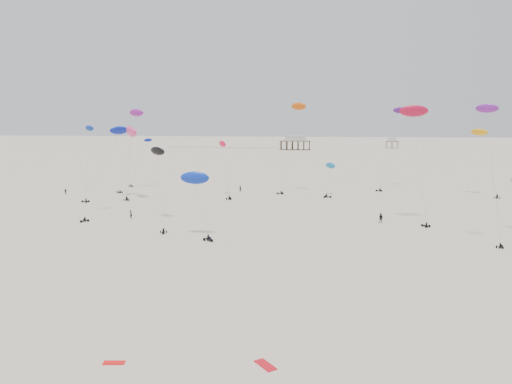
% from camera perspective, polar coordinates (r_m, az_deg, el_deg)
% --- Properties ---
extents(ground_plane, '(900.00, 900.00, 0.00)m').
position_cam_1_polar(ground_plane, '(203.75, 4.52, 2.44)').
color(ground_plane, beige).
extents(pavilion_main, '(21.00, 13.00, 9.80)m').
position_cam_1_polar(pavilion_main, '(353.45, 4.51, 5.52)').
color(pavilion_main, brown).
rests_on(pavilion_main, ground).
extents(pavilion_small, '(9.00, 7.00, 8.00)m').
position_cam_1_polar(pavilion_small, '(385.56, 15.29, 5.36)').
color(pavilion_small, brown).
rests_on(pavilion_small, ground).
extents(pier_fence, '(80.20, 0.20, 1.50)m').
position_cam_1_polar(pier_fence, '(360.76, -3.80, 5.03)').
color(pier_fence, black).
rests_on(pier_fence, ground).
extents(rig_0, '(8.42, 16.14, 18.96)m').
position_cam_1_polar(rig_0, '(100.90, -11.08, 2.99)').
color(rig_0, black).
rests_on(rig_0, ground).
extents(rig_1, '(6.13, 11.49, 15.67)m').
position_cam_1_polar(rig_1, '(133.31, -3.63, 3.76)').
color(rig_1, black).
rests_on(rig_1, ground).
extents(rig_2, '(6.03, 13.48, 20.81)m').
position_cam_1_polar(rig_2, '(110.32, -18.75, 2.49)').
color(rig_2, black).
rests_on(rig_2, ground).
extents(rig_3, '(4.66, 7.79, 22.97)m').
position_cam_1_polar(rig_3, '(89.91, 25.22, 5.15)').
color(rig_3, black).
rests_on(rig_3, ground).
extents(rig_5, '(3.55, 8.25, 9.24)m').
position_cam_1_polar(rig_5, '(135.28, 8.37, 1.83)').
color(rig_5, black).
rests_on(rig_5, ground).
extents(rig_6, '(5.86, 10.09, 23.55)m').
position_cam_1_polar(rig_6, '(105.03, 17.69, 7.71)').
color(rig_6, black).
rests_on(rig_6, ground).
extents(rig_7, '(10.00, 14.98, 26.29)m').
position_cam_1_polar(rig_7, '(156.75, 15.66, 7.14)').
color(rig_7, black).
rests_on(rig_7, ground).
extents(rig_8, '(5.55, 13.75, 24.53)m').
position_cam_1_polar(rig_8, '(152.26, -13.74, 7.75)').
color(rig_8, black).
rests_on(rig_8, ground).
extents(rig_9, '(5.76, 9.13, 15.19)m').
position_cam_1_polar(rig_9, '(160.07, -12.97, 3.79)').
color(rig_9, black).
rests_on(rig_9, ground).
extents(rig_11, '(8.39, 14.46, 20.19)m').
position_cam_1_polar(rig_11, '(136.06, -15.91, 5.65)').
color(rig_11, black).
rests_on(rig_11, ground).
extents(rig_12, '(7.23, 6.27, 11.49)m').
position_cam_1_polar(rig_12, '(87.17, -6.76, 0.53)').
color(rig_12, black).
rests_on(rig_12, ground).
extents(rig_13, '(6.38, 8.39, 19.06)m').
position_cam_1_polar(rig_13, '(132.26, -14.11, 6.00)').
color(rig_13, black).
rests_on(rig_13, ground).
extents(rig_14, '(6.94, 11.02, 18.44)m').
position_cam_1_polar(rig_14, '(148.01, 24.54, 4.79)').
color(rig_14, black).
rests_on(rig_14, ground).
extents(rig_15, '(7.90, 10.10, 25.44)m').
position_cam_1_polar(rig_15, '(141.96, 4.54, 8.10)').
color(rig_15, black).
rests_on(rig_15, ground).
extents(spectator_0, '(0.91, 0.89, 2.08)m').
position_cam_1_polar(spectator_0, '(106.54, -14.08, -2.96)').
color(spectator_0, black).
rests_on(spectator_0, ground).
extents(spectator_1, '(1.28, 1.07, 2.27)m').
position_cam_1_polar(spectator_1, '(102.11, 14.08, -3.44)').
color(spectator_1, black).
rests_on(spectator_1, ground).
extents(spectator_2, '(1.21, 0.81, 1.88)m').
position_cam_1_polar(spectator_2, '(146.95, -20.92, -0.26)').
color(spectator_2, black).
rests_on(spectator_2, ground).
extents(spectator_3, '(0.88, 0.73, 2.09)m').
position_cam_1_polar(spectator_3, '(142.55, -1.80, 0.03)').
color(spectator_3, black).
rests_on(spectator_3, ground).
extents(grounded_kite_a, '(2.12, 2.26, 0.08)m').
position_cam_1_polar(grounded_kite_a, '(43.57, 1.08, -19.21)').
color(grounded_kite_a, red).
rests_on(grounded_kite_a, ground).
extents(grounded_kite_b, '(1.88, 0.94, 0.07)m').
position_cam_1_polar(grounded_kite_b, '(45.49, -15.92, -18.29)').
color(grounded_kite_b, red).
rests_on(grounded_kite_b, ground).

